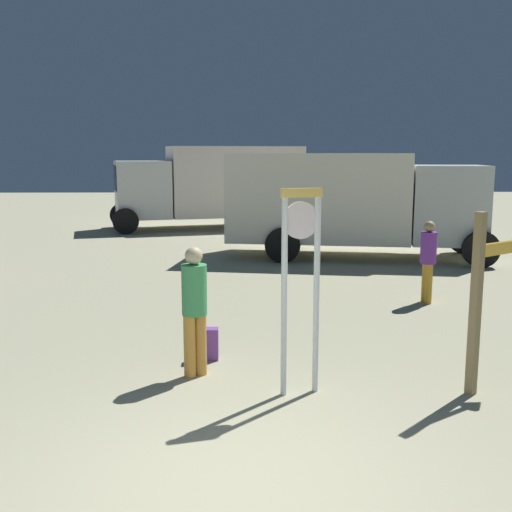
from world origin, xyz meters
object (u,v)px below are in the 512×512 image
arrow_sign (497,275)px  box_truck_near (350,200)px  person_near_clock (195,305)px  backpack (208,344)px  person_distant (428,257)px  standing_clock (301,270)px  box_truck_far (214,184)px

arrow_sign → box_truck_near: box_truck_near is taller
arrow_sign → person_near_clock: 3.60m
backpack → person_distant: (3.92, 3.08, 0.65)m
person_distant → box_truck_near: bearing=96.0°
standing_clock → box_truck_near: size_ratio=0.33×
box_truck_near → person_distant: bearing=-84.0°
standing_clock → box_truck_far: size_ratio=0.32×
arrow_sign → box_truck_far: (-3.95, 16.17, 0.30)m
standing_clock → box_truck_near: (2.26, 9.47, 0.09)m
box_truck_near → backpack: bearing=-112.2°
person_near_clock → person_distant: (4.05, 3.70, -0.05)m
arrow_sign → box_truck_far: box_truck_far is taller
person_distant → arrow_sign: bearing=-96.9°
backpack → box_truck_near: bearing=67.8°
arrow_sign → person_near_clock: arrow_sign is taller
box_truck_far → standing_clock: bearing=-84.2°
standing_clock → box_truck_near: bearing=76.6°
box_truck_near → box_truck_far: box_truck_far is taller
person_near_clock → standing_clock: bearing=-25.2°
person_near_clock → box_truck_far: size_ratio=0.22×
box_truck_far → person_distant: bearing=-69.7°
person_distant → standing_clock: bearing=-123.2°
standing_clock → person_near_clock: (-1.25, 0.59, -0.55)m
arrow_sign → person_distant: 4.22m
backpack → box_truck_near: (3.37, 8.27, 1.33)m
backpack → box_truck_far: bearing=92.0°
standing_clock → box_truck_near: 9.74m
standing_clock → box_truck_near: box_truck_near is taller
arrow_sign → box_truck_far: 16.65m
person_distant → box_truck_far: size_ratio=0.21×
standing_clock → person_near_clock: size_ratio=1.45×
person_near_clock → backpack: size_ratio=3.78×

